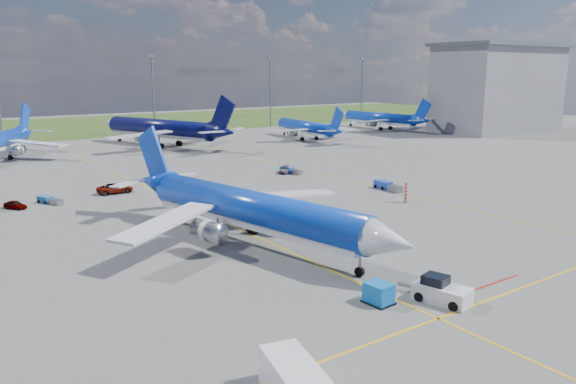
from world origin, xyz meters
TOP-DOWN VIEW (x-y plane):
  - ground at (0.00, 0.00)m, footprint 400.00×400.00m
  - grass_strip at (0.00, 150.00)m, footprint 400.00×80.00m
  - taxiway_lines at (0.17, 27.70)m, footprint 60.25×160.00m
  - floodlight_masts at (10.00, 110.00)m, footprint 202.20×0.50m
  - terminal_building at (120.00, 60.00)m, footprint 42.00×22.00m
  - warning_post at (26.00, 8.00)m, footprint 0.50×0.50m
  - bg_jet_n at (21.36, 84.62)m, footprint 50.13×57.16m
  - bg_jet_ne at (58.97, 76.05)m, footprint 30.78×38.29m
  - bg_jet_ene at (94.39, 84.12)m, footprint 32.01×40.28m
  - main_airliner at (-1.71, 3.69)m, footprint 39.86×47.71m
  - pushback_tug at (2.67, -17.92)m, footprint 3.34×6.22m
  - uld_container at (-1.64, -15.34)m, footprint 1.82×2.19m
  - service_van at (-15.01, -22.53)m, footprint 3.54×5.73m
  - service_car_a at (-19.62, 35.14)m, footprint 2.85×3.54m
  - service_car_b at (-5.48, 37.27)m, footprint 5.30×2.46m
  - service_car_c at (25.27, 36.87)m, footprint 4.35×4.51m
  - baggage_tug_w at (29.96, 15.62)m, footprint 1.98×5.55m
  - baggage_tug_c at (-15.19, 35.80)m, footprint 2.74×4.34m
  - baggage_tug_e at (25.87, 35.91)m, footprint 2.11×4.85m

SIDE VIEW (x-z plane):
  - ground at x=0.00m, z-range 0.00..0.00m
  - bg_jet_n at x=21.36m, z-range -6.27..6.27m
  - bg_jet_ne at x=58.97m, z-range -4.66..4.66m
  - bg_jet_ene at x=94.39m, z-range -4.98..4.98m
  - main_airliner at x=-1.71m, z-range -5.52..5.52m
  - grass_strip at x=0.00m, z-range 0.00..0.01m
  - taxiway_lines at x=0.17m, z-range 0.00..0.02m
  - baggage_tug_c at x=-15.19m, z-range -0.03..0.92m
  - baggage_tug_e at x=25.87m, z-range -0.03..1.02m
  - service_car_a at x=-19.62m, z-range 0.00..1.13m
  - baggage_tug_w at x=29.96m, z-range -0.04..1.18m
  - service_car_c at x=25.27m, z-range 0.00..1.29m
  - service_car_b at x=-5.48m, z-range 0.00..1.47m
  - uld_container at x=-1.64m, z-range 0.00..1.65m
  - pushback_tug at x=2.67m, z-range -0.20..1.87m
  - service_van at x=-15.01m, z-range 0.00..2.35m
  - warning_post at x=26.00m, z-range 0.00..3.00m
  - floodlight_masts at x=10.00m, z-range 1.21..23.91m
  - terminal_building at x=120.00m, z-range 0.07..26.07m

